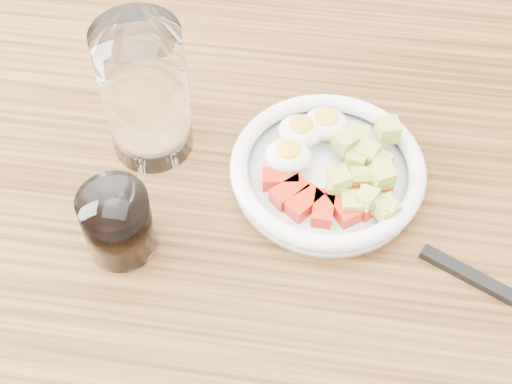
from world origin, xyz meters
TOP-DOWN VIEW (x-y plane):
  - dining_table at (0.00, 0.00)m, footprint 1.50×0.90m
  - bowl at (0.06, 0.06)m, footprint 0.21×0.21m
  - fork at (0.23, -0.05)m, footprint 0.19×0.10m
  - water_glass at (-0.14, 0.08)m, footprint 0.09×0.09m
  - coffee_glass at (-0.14, -0.05)m, footprint 0.07×0.07m

SIDE VIEW (x-z plane):
  - dining_table at x=0.00m, z-range 0.28..1.05m
  - fork at x=0.23m, z-range 0.77..0.78m
  - bowl at x=0.06m, z-range 0.76..0.82m
  - coffee_glass at x=-0.14m, z-range 0.77..0.85m
  - water_glass at x=-0.14m, z-range 0.77..0.93m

